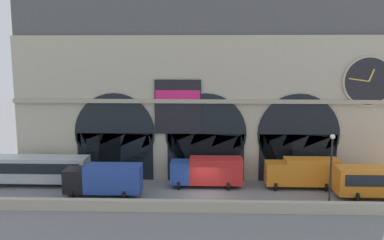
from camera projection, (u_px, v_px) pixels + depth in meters
ground_plane at (205, 195)px, 40.00m from camera, size 200.00×200.00×0.00m
quay_parapet_wall at (205, 206)px, 35.57m from camera, size 90.00×0.70×1.00m
station_building at (206, 91)px, 46.37m from camera, size 42.24×6.30×20.01m
bus_west at (36, 169)px, 42.79m from camera, size 11.00×3.25×3.10m
box_truck_midwest at (104, 179)px, 39.58m from camera, size 7.50×2.91×3.12m
box_truck_center at (207, 171)px, 42.34m from camera, size 7.50×2.91×3.12m
box_truck_mideast at (303, 172)px, 41.97m from camera, size 7.50×2.91×3.12m
street_lamp_quayside at (331, 162)px, 35.38m from camera, size 0.44×0.44×6.90m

